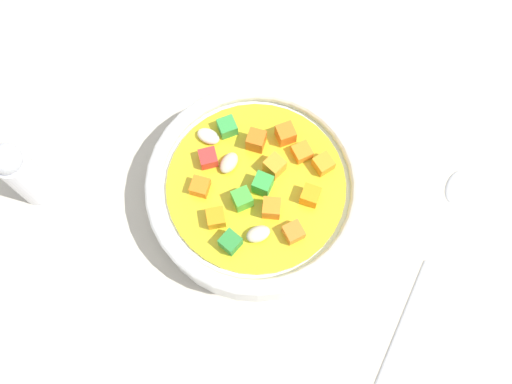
% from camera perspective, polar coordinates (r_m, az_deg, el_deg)
% --- Properties ---
extents(ground_plane, '(1.40, 1.40, 0.02)m').
position_cam_1_polar(ground_plane, '(0.57, -0.00, -1.05)').
color(ground_plane, '#BAB2A0').
extents(soup_bowl_main, '(0.19, 0.19, 0.06)m').
position_cam_1_polar(soup_bowl_main, '(0.53, 0.00, 0.15)').
color(soup_bowl_main, white).
rests_on(soup_bowl_main, ground_plane).
extents(spoon, '(0.03, 0.25, 0.01)m').
position_cam_1_polar(spoon, '(0.56, 16.05, -5.88)').
color(spoon, silver).
rests_on(spoon, ground_plane).
extents(pepper_shaker, '(0.03, 0.03, 0.09)m').
position_cam_1_polar(pepper_shaker, '(0.55, -21.18, 1.66)').
color(pepper_shaker, silver).
rests_on(pepper_shaker, ground_plane).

